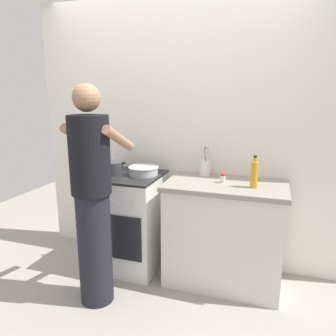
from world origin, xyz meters
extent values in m
plane|color=gray|center=(0.00, 0.00, 0.00)|extent=(6.00, 6.00, 0.00)
cube|color=silver|center=(0.20, 0.50, 1.25)|extent=(3.20, 0.10, 2.50)
cube|color=silver|center=(0.55, 0.15, 0.43)|extent=(0.96, 0.56, 0.86)
cube|color=gray|center=(0.55, 0.15, 0.88)|extent=(1.00, 0.60, 0.04)
cube|color=white|center=(-0.35, 0.15, 0.44)|extent=(0.60, 0.60, 0.88)
cube|color=#232326|center=(-0.35, 0.15, 0.89)|extent=(0.60, 0.60, 0.02)
cube|color=black|center=(-0.35, -0.16, 0.42)|extent=(0.51, 0.01, 0.40)
cylinder|color=silver|center=(-0.53, -0.16, 0.74)|extent=(0.04, 0.01, 0.04)
cylinder|color=silver|center=(-0.35, -0.16, 0.74)|extent=(0.04, 0.01, 0.04)
cylinder|color=silver|center=(-0.17, -0.16, 0.74)|extent=(0.04, 0.01, 0.04)
cylinder|color=#38383D|center=(-0.49, 0.13, 0.96)|extent=(0.19, 0.19, 0.12)
cube|color=black|center=(-0.60, 0.13, 1.01)|extent=(0.04, 0.02, 0.01)
cube|color=black|center=(-0.38, 0.13, 1.01)|extent=(0.04, 0.02, 0.01)
cylinder|color=#B7B7BC|center=(-0.21, 0.19, 0.94)|extent=(0.27, 0.27, 0.08)
torus|color=#B7B7BC|center=(-0.21, 0.19, 0.97)|extent=(0.28, 0.28, 0.01)
cylinder|color=silver|center=(0.33, 0.35, 0.97)|extent=(0.10, 0.10, 0.14)
cylinder|color=silver|center=(0.33, 0.36, 1.04)|extent=(0.06, 0.02, 0.22)
sphere|color=silver|center=(0.33, 0.36, 1.16)|extent=(0.03, 0.03, 0.03)
cylinder|color=black|center=(0.34, 0.34, 1.04)|extent=(0.04, 0.03, 0.23)
sphere|color=black|center=(0.34, 0.34, 1.16)|extent=(0.03, 0.03, 0.03)
cylinder|color=silver|center=(0.35, 0.33, 1.04)|extent=(0.04, 0.03, 0.23)
sphere|color=silver|center=(0.35, 0.33, 1.17)|extent=(0.03, 0.03, 0.03)
cylinder|color=silver|center=(0.52, 0.16, 0.93)|extent=(0.04, 0.04, 0.06)
cylinder|color=red|center=(0.52, 0.16, 0.97)|extent=(0.04, 0.04, 0.02)
cylinder|color=gold|center=(0.78, 0.09, 1.00)|extent=(0.06, 0.06, 0.21)
cylinder|color=gold|center=(0.78, 0.09, 1.12)|extent=(0.03, 0.03, 0.04)
cylinder|color=black|center=(0.78, 0.09, 1.15)|extent=(0.03, 0.03, 0.02)
cylinder|color=black|center=(-0.37, -0.44, 0.45)|extent=(0.26, 0.26, 0.90)
cylinder|color=black|center=(-0.37, -0.44, 1.19)|extent=(0.30, 0.30, 0.58)
sphere|color=#A07254|center=(-0.37, -0.44, 1.60)|extent=(0.20, 0.20, 0.20)
cylinder|color=#A07254|center=(-0.54, -0.30, 1.30)|extent=(0.07, 0.41, 0.24)
cylinder|color=#A07254|center=(-0.20, -0.30, 1.30)|extent=(0.07, 0.41, 0.24)
camera|label=1|loc=(0.89, -2.41, 1.62)|focal=33.79mm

